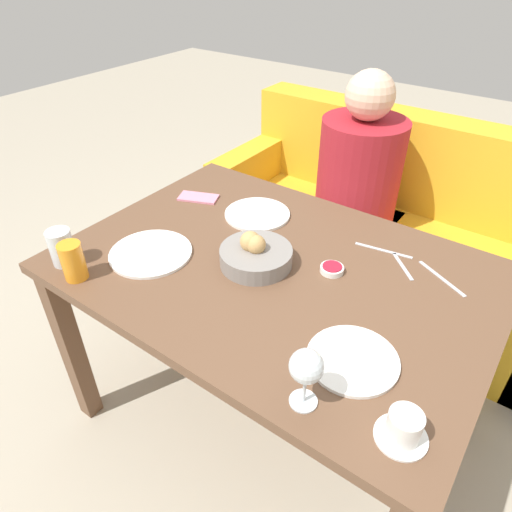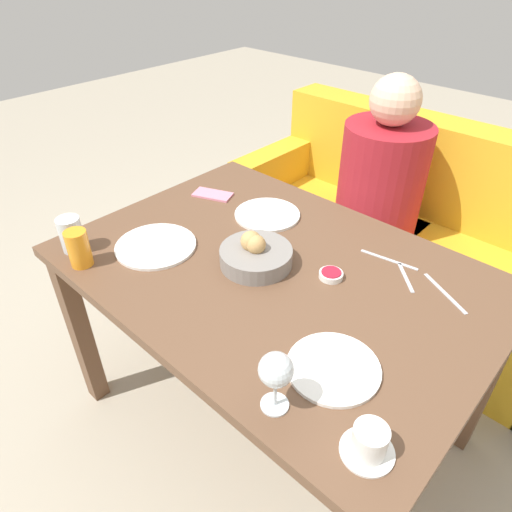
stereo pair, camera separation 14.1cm
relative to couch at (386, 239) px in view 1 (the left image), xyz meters
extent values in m
plane|color=#A89E89|center=(-0.02, -0.99, -0.33)|extent=(10.00, 10.00, 0.00)
cube|color=brown|center=(-0.02, -0.99, 0.41)|extent=(1.32, 0.93, 0.03)
cube|color=brown|center=(-0.63, -1.41, 0.03)|extent=(0.06, 0.06, 0.72)
cube|color=brown|center=(-0.63, -0.58, 0.03)|extent=(0.06, 0.06, 0.72)
cube|color=brown|center=(0.59, -0.58, 0.03)|extent=(0.06, 0.06, 0.72)
cube|color=gold|center=(0.00, -0.05, -0.10)|extent=(1.71, 0.70, 0.45)
cube|color=gold|center=(0.00, 0.20, 0.35)|extent=(1.71, 0.20, 0.45)
cube|color=gold|center=(-0.78, -0.05, 0.00)|extent=(0.14, 0.70, 0.65)
cube|color=#23232D|center=(-0.13, -0.15, -0.10)|extent=(0.35, 0.48, 0.45)
cylinder|color=#A31E28|center=(-0.13, -0.15, 0.38)|extent=(0.37, 0.37, 0.50)
sphere|color=beige|center=(-0.13, -0.15, 0.73)|extent=(0.20, 0.20, 0.20)
cylinder|color=gray|center=(-0.08, -1.02, 0.46)|extent=(0.23, 0.23, 0.05)
sphere|color=tan|center=(-0.10, -1.02, 0.51)|extent=(0.07, 0.07, 0.07)
sphere|color=tan|center=(-0.08, -1.02, 0.50)|extent=(0.06, 0.06, 0.06)
cylinder|color=white|center=(-0.38, -1.18, 0.44)|extent=(0.26, 0.26, 0.01)
cylinder|color=white|center=(0.34, -1.20, 0.44)|extent=(0.23, 0.23, 0.01)
cylinder|color=white|center=(-0.25, -0.78, 0.44)|extent=(0.24, 0.24, 0.01)
cylinder|color=orange|center=(-0.47, -1.39, 0.49)|extent=(0.07, 0.07, 0.12)
cylinder|color=silver|center=(-0.56, -1.37, 0.49)|extent=(0.07, 0.07, 0.12)
cylinder|color=silver|center=(0.31, -1.37, 0.43)|extent=(0.06, 0.06, 0.00)
cylinder|color=silver|center=(0.31, -1.37, 0.47)|extent=(0.01, 0.01, 0.07)
sphere|color=silver|center=(0.31, -1.37, 0.55)|extent=(0.08, 0.08, 0.08)
cylinder|color=white|center=(0.52, -1.33, 0.43)|extent=(0.11, 0.11, 0.01)
cylinder|color=white|center=(0.52, -1.33, 0.47)|extent=(0.07, 0.07, 0.07)
cylinder|color=white|center=(0.14, -0.92, 0.44)|extent=(0.07, 0.07, 0.02)
cylinder|color=#A3192D|center=(0.14, -0.92, 0.45)|extent=(0.06, 0.06, 0.00)
cube|color=#B7B7BC|center=(0.42, -0.75, 0.43)|extent=(0.17, 0.10, 0.00)
cube|color=#B7B7BC|center=(0.22, -0.72, 0.43)|extent=(0.19, 0.04, 0.00)
cube|color=#B7B7BC|center=(0.30, -0.77, 0.43)|extent=(0.11, 0.11, 0.00)
cube|color=pink|center=(-0.51, -0.81, 0.43)|extent=(0.17, 0.13, 0.01)
camera|label=1|loc=(0.59, -1.95, 1.29)|focal=32.00mm
camera|label=2|loc=(0.70, -1.86, 1.29)|focal=32.00mm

